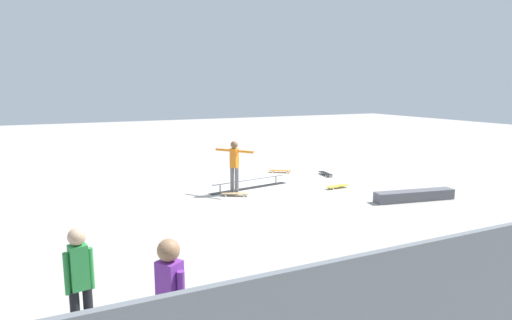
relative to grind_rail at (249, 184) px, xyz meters
The scene contains 10 objects.
ground_plane 0.54m from the grind_rail, 141.66° to the left, with size 60.00×60.00×0.00m, color #ADA89E.
grind_rail is the anchor object (origin of this frame).
skate_ledge 4.98m from the grind_rail, 136.75° to the left, with size 2.42×0.39×0.29m, color #595960.
skater_main 1.19m from the grind_rail, 34.58° to the left, with size 0.82×1.11×1.62m.
skateboard_main 1.07m from the grind_rail, 42.27° to the left, with size 0.80×0.56×0.09m.
bystander_green_shirt 8.82m from the grind_rail, 51.76° to the left, with size 0.35×0.21×1.55m.
bystander_purple_shirt 9.44m from the grind_rail, 60.39° to the left, with size 0.29×0.36×1.71m.
loose_skateboard_orange 2.82m from the grind_rail, 139.18° to the right, with size 0.77×0.62×0.09m.
loose_skateboard_black 3.46m from the grind_rail, 169.01° to the right, with size 0.34×0.82×0.09m.
loose_skateboard_yellow 2.83m from the grind_rail, 154.50° to the left, with size 0.81×0.31×0.09m.
Camera 1 is at (6.04, 11.96, 3.21)m, focal length 30.30 mm.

